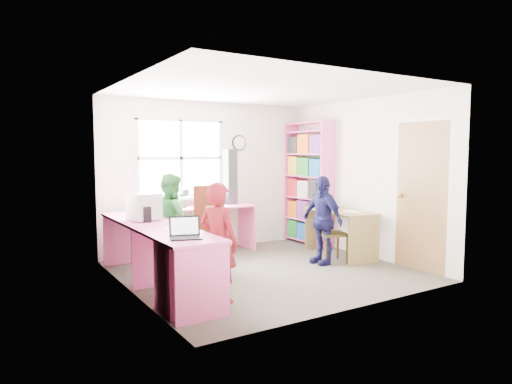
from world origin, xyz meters
TOP-DOWN VIEW (x-y plane):
  - room at (0.01, 0.10)m, footprint 3.64×3.44m
  - l_desk at (-1.31, -0.28)m, footprint 2.38×2.95m
  - right_desk at (1.47, 0.17)m, footprint 0.72×1.29m
  - bookshelf at (1.65, 1.19)m, footprint 0.30×1.02m
  - swivel_chair at (-0.62, 0.42)m, footprint 0.68×0.68m
  - wooden_chair at (1.05, -0.04)m, footprint 0.47×0.47m
  - crt_monitor at (-1.51, 0.45)m, footprint 0.40×0.37m
  - laptop_left at (-1.53, -0.88)m, footprint 0.37×0.33m
  - laptop_right at (1.42, 0.51)m, footprint 0.29×0.33m
  - speaker_a at (-1.52, 0.31)m, footprint 0.10×0.10m
  - speaker_b at (-1.49, 0.78)m, footprint 0.10×0.10m
  - cd_tower at (0.25, 1.44)m, footprint 0.19×0.17m
  - game_box at (1.52, 0.63)m, footprint 0.34×0.34m
  - paper_a at (-1.43, -0.32)m, footprint 0.25×0.33m
  - paper_b at (1.51, -0.04)m, footprint 0.22×0.30m
  - potted_plant at (-0.58, 1.39)m, footprint 0.19×0.18m
  - person_red at (-1.10, -0.76)m, footprint 0.48×0.55m
  - person_green at (-1.04, 0.73)m, footprint 0.51×0.65m
  - person_navy at (0.92, -0.06)m, footprint 0.35×0.76m

SIDE VIEW (x-z plane):
  - l_desk at x=-1.31m, z-range 0.08..0.83m
  - wooden_chair at x=1.05m, z-range 0.04..0.90m
  - swivel_chair at x=-0.62m, z-range -0.08..1.06m
  - right_desk at x=1.47m, z-range 0.16..0.87m
  - person_navy at x=0.92m, z-range 0.00..1.26m
  - person_red at x=-1.10m, z-range 0.00..1.28m
  - person_green at x=-1.04m, z-range 0.00..1.31m
  - paper_b at x=1.51m, z-range 0.71..0.71m
  - game_box at x=1.52m, z-range 0.71..0.77m
  - paper_a at x=-1.43m, z-range 0.75..0.75m
  - laptop_right at x=1.42m, z-range 0.65..0.86m
  - laptop_left at x=-1.53m, z-range 0.69..0.90m
  - speaker_a at x=-1.52m, z-range 0.75..0.94m
  - speaker_b at x=-1.49m, z-range 0.75..0.94m
  - potted_plant at x=-0.58m, z-range 0.75..1.04m
  - crt_monitor at x=-1.51m, z-range 0.75..1.09m
  - bookshelf at x=1.65m, z-range -0.05..2.05m
  - cd_tower at x=0.25m, z-range 0.75..1.64m
  - room at x=0.01m, z-range 0.00..2.44m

